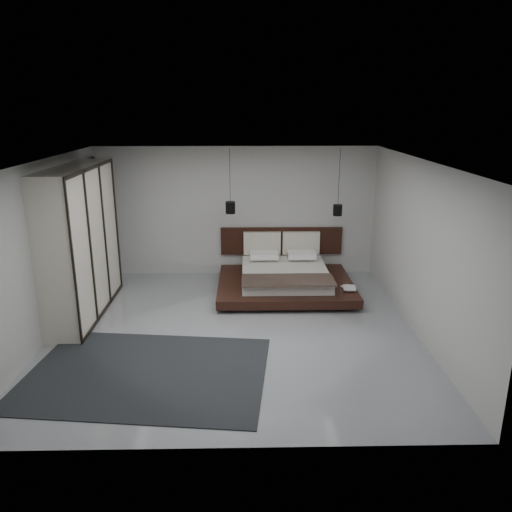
{
  "coord_description": "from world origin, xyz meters",
  "views": [
    {
      "loc": [
        0.2,
        -7.64,
        3.6
      ],
      "look_at": [
        0.39,
        1.2,
        0.94
      ],
      "focal_mm": 35.0,
      "sensor_mm": 36.0,
      "label": 1
    }
  ],
  "objects_px": {
    "pendant_right": "(338,210)",
    "rug": "(147,373)",
    "wardrobe": "(80,242)",
    "pendant_left": "(230,207)",
    "lattice_screen": "(93,223)",
    "bed": "(285,277)"
  },
  "relations": [
    {
      "from": "lattice_screen",
      "to": "pendant_left",
      "type": "height_order",
      "value": "pendant_left"
    },
    {
      "from": "pendant_right",
      "to": "rug",
      "type": "height_order",
      "value": "pendant_right"
    },
    {
      "from": "bed",
      "to": "rug",
      "type": "height_order",
      "value": "bed"
    },
    {
      "from": "pendant_left",
      "to": "rug",
      "type": "xyz_separation_m",
      "value": [
        -1.09,
        -3.69,
        -1.62
      ]
    },
    {
      "from": "bed",
      "to": "rug",
      "type": "distance_m",
      "value": 3.95
    },
    {
      "from": "pendant_left",
      "to": "pendant_right",
      "type": "xyz_separation_m",
      "value": [
        2.19,
        -0.0,
        -0.06
      ]
    },
    {
      "from": "pendant_right",
      "to": "wardrobe",
      "type": "bearing_deg",
      "value": -162.82
    },
    {
      "from": "lattice_screen",
      "to": "wardrobe",
      "type": "distance_m",
      "value": 1.63
    },
    {
      "from": "rug",
      "to": "pendant_left",
      "type": "bearing_deg",
      "value": 73.53
    },
    {
      "from": "wardrobe",
      "to": "rug",
      "type": "bearing_deg",
      "value": -55.92
    },
    {
      "from": "bed",
      "to": "rug",
      "type": "relative_size",
      "value": 0.8
    },
    {
      "from": "bed",
      "to": "pendant_left",
      "type": "height_order",
      "value": "pendant_left"
    },
    {
      "from": "lattice_screen",
      "to": "bed",
      "type": "height_order",
      "value": "lattice_screen"
    },
    {
      "from": "pendant_right",
      "to": "bed",
      "type": "bearing_deg",
      "value": -159.55
    },
    {
      "from": "pendant_right",
      "to": "rug",
      "type": "relative_size",
      "value": 0.41
    },
    {
      "from": "pendant_left",
      "to": "wardrobe",
      "type": "bearing_deg",
      "value": -150.32
    },
    {
      "from": "pendant_right",
      "to": "wardrobe",
      "type": "height_order",
      "value": "pendant_right"
    },
    {
      "from": "wardrobe",
      "to": "rug",
      "type": "height_order",
      "value": "wardrobe"
    },
    {
      "from": "pendant_left",
      "to": "rug",
      "type": "bearing_deg",
      "value": -106.47
    },
    {
      "from": "lattice_screen",
      "to": "rug",
      "type": "xyz_separation_m",
      "value": [
        1.75,
        -3.82,
        -1.29
      ]
    },
    {
      "from": "wardrobe",
      "to": "rug",
      "type": "relative_size",
      "value": 0.81
    },
    {
      "from": "pendant_left",
      "to": "wardrobe",
      "type": "relative_size",
      "value": 0.48
    }
  ]
}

